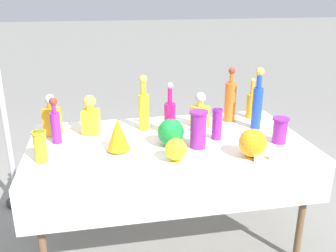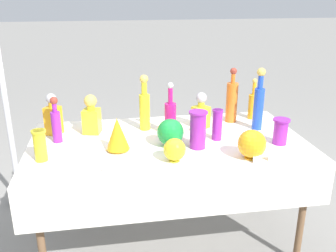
{
  "view_description": "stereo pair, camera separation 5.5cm",
  "coord_description": "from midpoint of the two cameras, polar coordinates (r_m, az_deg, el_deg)",
  "views": [
    {
      "loc": [
        -0.43,
        -2.21,
        1.69
      ],
      "look_at": [
        0.0,
        0.0,
        0.86
      ],
      "focal_mm": 40.0,
      "sensor_mm": 36.0,
      "label": 1
    },
    {
      "loc": [
        -0.37,
        -2.22,
        1.69
      ],
      "look_at": [
        0.0,
        0.0,
        0.86
      ],
      "focal_mm": 40.0,
      "sensor_mm": 36.0,
      "label": 2
    }
  ],
  "objects": [
    {
      "name": "slender_vase_1",
      "position": [
        2.29,
        5.27,
        -0.41
      ],
      "size": [
        0.11,
        0.11,
        0.24
      ],
      "color": "purple",
      "rests_on": "display_table"
    },
    {
      "name": "round_bowl_1",
      "position": [
        2.12,
        1.76,
        -3.62
      ],
      "size": [
        0.13,
        0.13,
        0.14
      ],
      "color": "yellow",
      "rests_on": "display_table"
    },
    {
      "name": "tall_bottle_3",
      "position": [
        2.78,
        10.26,
        3.89
      ],
      "size": [
        0.08,
        0.08,
        0.4
      ],
      "color": "orange",
      "rests_on": "display_table"
    },
    {
      "name": "square_decanter_0",
      "position": [
        2.64,
        5.64,
        2.09
      ],
      "size": [
        0.14,
        0.14,
        0.26
      ],
      "color": "yellow",
      "rests_on": "display_table"
    },
    {
      "name": "slender_vase_2",
      "position": [
        2.44,
        8.16,
        0.33
      ],
      "size": [
        0.07,
        0.07,
        0.2
      ],
      "color": "purple",
      "rests_on": "display_table"
    },
    {
      "name": "round_bowl_0",
      "position": [
        2.21,
        13.37,
        -2.68
      ],
      "size": [
        0.17,
        0.17,
        0.17
      ],
      "color": "orange",
      "rests_on": "display_table"
    },
    {
      "name": "ground_plane",
      "position": [
        2.81,
        0.59,
        -16.67
      ],
      "size": [
        40.0,
        40.0,
        0.0
      ],
      "primitive_type": "plane",
      "color": "gray"
    },
    {
      "name": "tall_bottle_1",
      "position": [
        2.66,
        14.25,
        3.43
      ],
      "size": [
        0.07,
        0.07,
        0.43
      ],
      "color": "blue",
      "rests_on": "display_table"
    },
    {
      "name": "square_decanter_1",
      "position": [
        2.57,
        -10.98,
        1.5
      ],
      "size": [
        0.13,
        0.13,
        0.27
      ],
      "color": "yellow",
      "rests_on": "display_table"
    },
    {
      "name": "round_bowl_2",
      "position": [
        2.32,
        1.04,
        -0.97
      ],
      "size": [
        0.17,
        0.17,
        0.18
      ],
      "color": "#198C38",
      "rests_on": "display_table"
    },
    {
      "name": "display_table",
      "position": [
        2.43,
        0.77,
        -3.74
      ],
      "size": [
        1.78,
        0.97,
        0.76
      ],
      "color": "white",
      "rests_on": "ground"
    },
    {
      "name": "tall_bottle_2",
      "position": [
        2.9,
        13.36,
        3.24
      ],
      "size": [
        0.07,
        0.07,
        0.31
      ],
      "color": "orange",
      "rests_on": "display_table"
    },
    {
      "name": "tall_bottle_5",
      "position": [
        2.47,
        -16.08,
        0.51
      ],
      "size": [
        0.06,
        0.06,
        0.3
      ],
      "color": "purple",
      "rests_on": "display_table"
    },
    {
      "name": "price_tag_left",
      "position": [
        2.04,
        -8.44,
        -6.54
      ],
      "size": [
        0.05,
        0.01,
        0.03
      ],
      "primitive_type": "cube",
      "rotation": [
        -0.21,
        0.0,
        0.02
      ],
      "color": "white",
      "rests_on": "display_table"
    },
    {
      "name": "square_decanter_2",
      "position": [
        2.61,
        -16.53,
        1.37
      ],
      "size": [
        0.12,
        0.12,
        0.28
      ],
      "color": "orange",
      "rests_on": "display_table"
    },
    {
      "name": "slender_vase_0",
      "position": [
        2.47,
        17.41,
        -0.64
      ],
      "size": [
        0.11,
        0.11,
        0.17
      ],
      "color": "purple",
      "rests_on": "display_table"
    },
    {
      "name": "tall_bottle_0",
      "position": [
        2.58,
        -2.98,
        2.99
      ],
      "size": [
        0.07,
        0.07,
        0.39
      ],
      "color": "yellow",
      "rests_on": "display_table"
    },
    {
      "name": "price_tag_center",
      "position": [
        2.19,
        14.1,
        -4.89
      ],
      "size": [
        0.05,
        0.02,
        0.05
      ],
      "primitive_type": "cube",
      "rotation": [
        -0.21,
        0.0,
        0.04
      ],
      "color": "white",
      "rests_on": "display_table"
    },
    {
      "name": "tall_bottle_4",
      "position": [
        2.49,
        1.0,
        1.55
      ],
      "size": [
        0.08,
        0.08,
        0.36
      ],
      "color": "#C61972",
      "rests_on": "display_table"
    },
    {
      "name": "canopy_pole",
      "position": [
        3.05,
        -23.64,
        7.44
      ],
      "size": [
        0.18,
        0.18,
        2.74
      ],
      "color": "silver",
      "rests_on": "ground"
    },
    {
      "name": "slender_vase_3",
      "position": [
        2.23,
        -18.26,
        -2.69
      ],
      "size": [
        0.08,
        0.08,
        0.19
      ],
      "color": "yellow",
      "rests_on": "display_table"
    },
    {
      "name": "fluted_vase_0",
      "position": [
        2.26,
        -7.01,
        -1.19
      ],
      "size": [
        0.14,
        0.14,
        0.21
      ],
      "color": "orange",
      "rests_on": "display_table"
    },
    {
      "name": "price_tag_right",
      "position": [
        2.24,
        16.4,
        -4.57
      ],
      "size": [
        0.05,
        0.02,
        0.04
      ],
      "primitive_type": "cube",
      "rotation": [
        -0.21,
        0.0,
        -0.04
      ],
      "color": "white",
      "rests_on": "display_table"
    }
  ]
}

